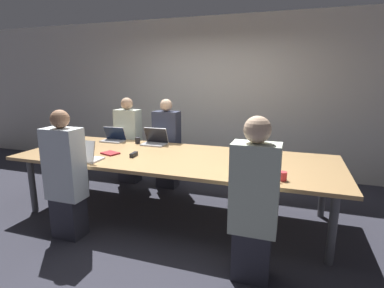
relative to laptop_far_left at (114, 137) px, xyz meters
name	(u,v)px	position (x,y,z in m)	size (l,w,h in m)	color
ground_plane	(175,213)	(1.22, -0.52, -0.84)	(24.00, 24.00, 0.00)	#2D2D38
curtain_wall	(216,96)	(1.22, 1.52, 0.56)	(12.00, 0.06, 2.80)	beige
conference_table	(174,160)	(1.22, -0.52, -0.12)	(3.97, 1.42, 0.78)	tan
laptop_far_left	(114,137)	(0.00, 0.00, 0.00)	(0.35, 0.22, 0.22)	#B7B7BC
person_far_left	(129,142)	(0.02, 0.39, -0.15)	(0.40, 0.24, 1.43)	#2D2D38
laptop_far_midleft	(155,140)	(0.70, 0.01, 0.01)	(0.35, 0.25, 0.25)	#B7B7BC
person_far_midleft	(167,145)	(0.73, 0.37, -0.16)	(0.40, 0.24, 1.42)	#2D2D38
cup_far_midleft	(138,140)	(0.42, -0.01, -0.02)	(0.07, 0.07, 0.09)	#232328
laptop_near_right	(258,171)	(2.31, -1.02, 0.00)	(0.32, 0.23, 0.23)	silver
person_near_right	(254,203)	(2.34, -1.49, -0.13)	(0.40, 0.24, 1.45)	#2D2D38
cup_near_right	(283,176)	(2.55, -1.02, -0.02)	(0.08, 0.08, 0.09)	red
bottle_near_right	(235,162)	(2.06, -0.89, 0.03)	(0.07, 0.07, 0.23)	green
laptop_near_left	(85,155)	(0.31, -1.07, 0.01)	(0.32, 0.26, 0.26)	silver
person_near_left	(66,177)	(0.31, -1.42, -0.16)	(0.40, 0.24, 1.42)	#2D2D38
cup_near_left	(71,155)	(0.04, -1.00, -0.03)	(0.09, 0.09, 0.08)	#232328
stapler	(134,155)	(0.74, -0.70, -0.04)	(0.05, 0.15, 0.05)	black
notebook	(110,153)	(0.39, -0.69, -0.06)	(0.25, 0.22, 0.02)	maroon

